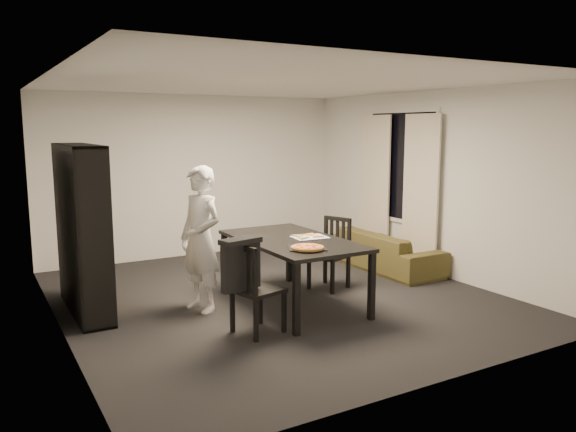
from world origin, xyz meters
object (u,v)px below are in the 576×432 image
chair_left (251,283)px  person (201,239)px  dining_table (292,245)px  pepperoni_pizza (307,247)px  baking_tray (307,248)px  sofa (385,250)px  bookshelf (82,230)px  chair_right (333,248)px

chair_left → person: size_ratio=0.57×
dining_table → pepperoni_pizza: bearing=-105.3°
person → baking_tray: person is taller
dining_table → sofa: bearing=21.1°
dining_table → person: 1.07m
bookshelf → chair_left: size_ratio=2.02×
chair_right → chair_left: bearing=-80.5°
dining_table → chair_right: (0.83, 0.37, -0.20)m
bookshelf → sofa: size_ratio=0.99×
chair_right → sofa: chair_right is taller
dining_table → baking_tray: bearing=-103.3°
bookshelf → chair_left: bearing=-50.4°
chair_right → baking_tray: chair_right is taller
baking_tray → pepperoni_pizza: bearing=-120.5°
dining_table → person: size_ratio=1.15×
chair_left → pepperoni_pizza: chair_left is taller
baking_tray → sofa: (2.19, 1.33, -0.52)m
chair_left → baking_tray: bearing=-94.9°
bookshelf → sofa: bookshelf is taller
bookshelf → sofa: 4.30m
dining_table → chair_right: bearing=23.9°
chair_right → person: person is taller
bookshelf → chair_right: 3.09m
bookshelf → chair_right: bookshelf is taller
chair_right → baking_tray: size_ratio=2.31×
baking_tray → sofa: baking_tray is taller
pepperoni_pizza → sofa: size_ratio=0.18×
pepperoni_pizza → chair_left: bearing=-175.9°
sofa → person: bearing=98.5°
chair_left → pepperoni_pizza: bearing=-99.5°
person → baking_tray: 1.24m
baking_tray → chair_left: bearing=-171.3°
person → pepperoni_pizza: size_ratio=4.75×
person → baking_tray: size_ratio=4.15×
pepperoni_pizza → sofa: (2.23, 1.39, -0.54)m
chair_left → sofa: 3.27m
pepperoni_pizza → bookshelf: bearing=142.5°
dining_table → pepperoni_pizza: pepperoni_pizza is taller
bookshelf → baking_tray: size_ratio=4.75×
baking_tray → sofa: 2.62m
bookshelf → dining_table: (2.17, -0.95, -0.23)m
pepperoni_pizza → sofa: bearing=32.0°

